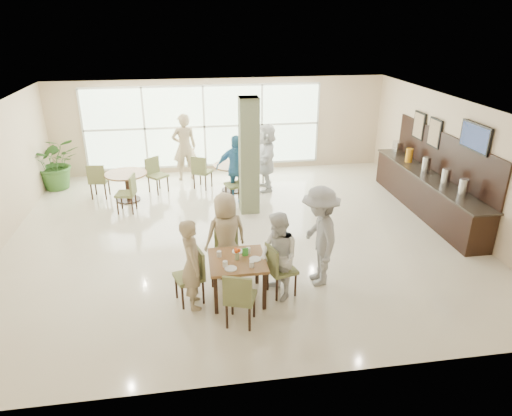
{
  "coord_description": "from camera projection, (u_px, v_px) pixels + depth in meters",
  "views": [
    {
      "loc": [
        -1.02,
        -9.14,
        4.55
      ],
      "look_at": [
        0.2,
        -1.2,
        1.1
      ],
      "focal_mm": 32.0,
      "sensor_mm": 36.0,
      "label": 1
    }
  ],
  "objects": [
    {
      "name": "round_table_right",
      "position": [
        232.0,
        171.0,
        12.46
      ],
      "size": [
        1.02,
        1.02,
        0.75
      ],
      "color": "brown",
      "rests_on": "ground"
    },
    {
      "name": "buffet_counter",
      "position": [
        427.0,
        190.0,
        11.13
      ],
      "size": [
        0.64,
        4.7,
        1.95
      ],
      "color": "black",
      "rests_on": "ground"
    },
    {
      "name": "teen_right",
      "position": [
        278.0,
        257.0,
        7.65
      ],
      "size": [
        0.79,
        0.9,
        1.56
      ],
      "primitive_type": "imported",
      "rotation": [
        0.0,
        0.0,
        -1.27
      ],
      "color": "white",
      "rests_on": "ground"
    },
    {
      "name": "window_bank",
      "position": [
        204.0,
        127.0,
        13.66
      ],
      "size": [
        7.0,
        0.04,
        7.0
      ],
      "color": "silver",
      "rests_on": "ground"
    },
    {
      "name": "potted_plant",
      "position": [
        56.0,
        163.0,
        12.56
      ],
      "size": [
        1.53,
        1.53,
        1.48
      ],
      "primitive_type": "imported",
      "rotation": [
        0.0,
        0.0,
        0.16
      ],
      "color": "#366628",
      "rests_on": "ground"
    },
    {
      "name": "ground",
      "position": [
        239.0,
        233.0,
        10.23
      ],
      "size": [
        10.0,
        10.0,
        0.0
      ],
      "primitive_type": "plane",
      "color": "beige",
      "rests_on": "ground"
    },
    {
      "name": "teen_far",
      "position": [
        226.0,
        235.0,
        8.33
      ],
      "size": [
        0.88,
        0.64,
        1.62
      ],
      "primitive_type": "imported",
      "rotation": [
        0.0,
        0.0,
        3.43
      ],
      "color": "tan",
      "rests_on": "ground"
    },
    {
      "name": "adult_standing",
      "position": [
        184.0,
        147.0,
        13.15
      ],
      "size": [
        0.78,
        0.57,
        1.95
      ],
      "primitive_type": "imported",
      "rotation": [
        0.0,
        0.0,
        3.3
      ],
      "color": "tan",
      "rests_on": "ground"
    },
    {
      "name": "adult_a",
      "position": [
        236.0,
        169.0,
        11.63
      ],
      "size": [
        1.15,
        0.85,
        1.75
      ],
      "primitive_type": "imported",
      "rotation": [
        0.0,
        0.0,
        -0.28
      ],
      "color": "teal",
      "rests_on": "ground"
    },
    {
      "name": "framed_art_a",
      "position": [
        435.0,
        133.0,
        11.1
      ],
      "size": [
        0.05,
        0.55,
        0.7
      ],
      "color": "black",
      "rests_on": "ground"
    },
    {
      "name": "column",
      "position": [
        249.0,
        157.0,
        10.83
      ],
      "size": [
        0.45,
        0.45,
        2.8
      ],
      "primitive_type": "cube",
      "color": "#5D6949",
      "rests_on": "ground"
    },
    {
      "name": "round_table_left",
      "position": [
        127.0,
        180.0,
        11.79
      ],
      "size": [
        1.08,
        1.08,
        0.75
      ],
      "color": "brown",
      "rests_on": "ground"
    },
    {
      "name": "room_shell",
      "position": [
        238.0,
        160.0,
        9.56
      ],
      "size": [
        10.0,
        10.0,
        10.0
      ],
      "color": "white",
      "rests_on": "ground"
    },
    {
      "name": "teen_left",
      "position": [
        192.0,
        264.0,
        7.41
      ],
      "size": [
        0.44,
        0.62,
        1.58
      ],
      "primitive_type": "imported",
      "rotation": [
        0.0,
        0.0,
        1.69
      ],
      "color": "tan",
      "rests_on": "ground"
    },
    {
      "name": "wall_tv",
      "position": [
        475.0,
        137.0,
        9.53
      ],
      "size": [
        0.06,
        1.0,
        0.58
      ],
      "color": "black",
      "rests_on": "ground"
    },
    {
      "name": "framed_art_b",
      "position": [
        419.0,
        126.0,
        11.83
      ],
      "size": [
        0.05,
        0.55,
        0.7
      ],
      "color": "black",
      "rests_on": "ground"
    },
    {
      "name": "chairs_main_table",
      "position": [
        235.0,
        273.0,
        7.76
      ],
      "size": [
        2.15,
        2.06,
        0.95
      ],
      "color": "#62703D",
      "rests_on": "ground"
    },
    {
      "name": "tabletop_clutter",
      "position": [
        238.0,
        257.0,
        7.58
      ],
      "size": [
        0.73,
        0.76,
        0.21
      ],
      "color": "white",
      "rests_on": "main_table"
    },
    {
      "name": "chairs_table_right",
      "position": [
        231.0,
        174.0,
        12.48
      ],
      "size": [
        2.09,
        1.92,
        0.95
      ],
      "color": "#62703D",
      "rests_on": "ground"
    },
    {
      "name": "main_table",
      "position": [
        237.0,
        264.0,
        7.66
      ],
      "size": [
        0.94,
        0.94,
        0.75
      ],
      "color": "brown",
      "rests_on": "ground"
    },
    {
      "name": "adult_b",
      "position": [
        266.0,
        157.0,
        12.42
      ],
      "size": [
        0.9,
        1.77,
        1.85
      ],
      "primitive_type": "imported",
      "rotation": [
        0.0,
        0.0,
        -1.67
      ],
      "color": "white",
      "rests_on": "ground"
    },
    {
      "name": "chairs_table_left",
      "position": [
        128.0,
        183.0,
        11.84
      ],
      "size": [
        2.08,
        1.83,
        0.95
      ],
      "color": "#62703D",
      "rests_on": "ground"
    },
    {
      "name": "teen_standing",
      "position": [
        319.0,
        236.0,
        8.02
      ],
      "size": [
        0.69,
        1.19,
        1.85
      ],
      "primitive_type": "imported",
      "rotation": [
        0.0,
        0.0,
        -1.57
      ],
      "color": "#98989B",
      "rests_on": "ground"
    }
  ]
}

